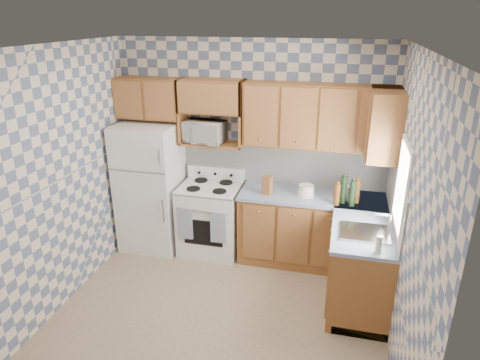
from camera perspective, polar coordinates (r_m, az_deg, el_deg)
name	(u,v)px	position (r m, az deg, el deg)	size (l,w,h in m)	color
floor	(219,315)	(4.72, -2.88, -17.57)	(3.40, 3.40, 0.00)	#7B6750
back_wall	(252,149)	(5.47, 1.61, 4.19)	(3.40, 0.02, 2.70)	slate
right_wall	(408,217)	(3.91, 21.45, -4.64)	(0.02, 3.20, 2.70)	slate
backsplash_back	(283,163)	(5.44, 5.69, 2.33)	(2.60, 0.01, 0.56)	silver
backsplash_right	(395,197)	(4.69, 20.01, -2.09)	(0.01, 1.60, 0.56)	silver
refrigerator	(151,187)	(5.72, -11.79, -0.90)	(0.75, 0.70, 1.68)	white
stove_body	(211,219)	(5.62, -3.90, -5.24)	(0.76, 0.65, 0.90)	white
cooktop	(210,187)	(5.44, -4.02, -0.95)	(0.76, 0.65, 0.03)	silver
backguard	(216,173)	(5.65, -3.20, 0.98)	(0.76, 0.08, 0.17)	white
dish_towel_left	(185,224)	(5.37, -7.36, -5.82)	(0.19, 0.03, 0.41)	navy
dish_towel_right	(218,228)	(5.24, -2.94, -6.37)	(0.19, 0.03, 0.41)	navy
base_cabinets_back	(311,230)	(5.44, 9.41, -6.61)	(1.75, 0.60, 0.88)	brown
base_cabinets_right	(359,257)	(5.00, 15.57, -9.82)	(0.60, 1.60, 0.88)	brown
countertop_back	(313,197)	(5.23, 9.71, -2.18)	(1.77, 0.63, 0.04)	slate
countertop_right	(363,220)	(4.79, 16.05, -5.09)	(0.63, 1.60, 0.04)	slate
upper_cabinets_back	(319,116)	(5.07, 10.51, 8.33)	(1.75, 0.33, 0.74)	brown
upper_cabinets_fridge	(149,98)	(5.57, -12.01, 10.64)	(0.82, 0.33, 0.50)	brown
upper_cabinets_right	(384,124)	(4.91, 18.70, 7.11)	(0.33, 0.70, 0.74)	brown
microwave_shelf	(213,143)	(5.40, -3.65, 4.89)	(0.80, 0.33, 0.03)	brown
microwave	(205,132)	(5.38, -4.72, 6.45)	(0.49, 0.33, 0.27)	white
sink	(364,233)	(4.46, 16.25, -6.77)	(0.48, 0.40, 0.03)	#B7B7BC
window	(402,187)	(4.28, 20.77, -0.83)	(0.02, 0.66, 0.86)	white
bottle_0	(344,190)	(5.03, 13.64, -1.25)	(0.07, 0.07, 0.32)	black
bottle_1	(352,193)	(4.98, 14.76, -1.73)	(0.07, 0.07, 0.30)	black
bottle_2	(357,191)	(5.08, 15.31, -1.45)	(0.07, 0.07, 0.28)	brown
bottle_3	(337,194)	(4.97, 12.79, -1.87)	(0.07, 0.07, 0.26)	brown
knife_block	(267,185)	(5.15, 3.66, -0.70)	(0.10, 0.10, 0.23)	brown
electric_kettle	(352,193)	(5.14, 14.72, -1.74)	(0.14, 0.14, 0.18)	white
food_containers	(306,190)	(5.17, 8.81, -1.38)	(0.20, 0.20, 0.13)	silver
soap_bottle	(379,244)	(4.13, 18.04, -8.17)	(0.06, 0.06, 0.17)	silver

